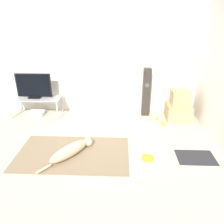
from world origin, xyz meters
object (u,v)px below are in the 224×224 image
at_px(tennis_ball_by_boxes, 162,123).
at_px(cardboard_box_upper, 181,98).
at_px(tennis_ball_loose_on_carpet, 164,125).
at_px(tv_stand, 36,99).
at_px(tennis_ball_near_speaker, 157,119).
at_px(game_console, 37,113).
at_px(cardboard_box_lower, 178,112).
at_px(frisbee, 148,158).
at_px(tv, 34,86).
at_px(dog, 72,150).
at_px(floor_speaker, 146,92).

bearing_deg(tennis_ball_by_boxes, cardboard_box_upper, 35.79).
bearing_deg(tennis_ball_loose_on_carpet, tv_stand, 171.25).
height_order(tennis_ball_near_speaker, game_console, game_console).
height_order(cardboard_box_upper, tennis_ball_near_speaker, cardboard_box_upper).
xyz_separation_m(cardboard_box_upper, tennis_ball_loose_on_carpet, (-0.38, -0.38, -0.49)).
height_order(cardboard_box_lower, cardboard_box_upper, cardboard_box_upper).
height_order(frisbee, tv_stand, tv_stand).
bearing_deg(tv, tennis_ball_near_speaker, -3.53).
bearing_deg(tennis_ball_loose_on_carpet, dog, -146.60).
bearing_deg(game_console, floor_speaker, 3.41).
distance_m(cardboard_box_lower, tennis_ball_by_boxes, 0.52).
bearing_deg(dog, cardboard_box_upper, 35.78).
relative_size(frisbee, tennis_ball_loose_on_carpet, 3.24).
relative_size(cardboard_box_lower, cardboard_box_upper, 1.32).
bearing_deg(cardboard_box_lower, tennis_ball_by_boxes, -142.62).
height_order(floor_speaker, tennis_ball_by_boxes, floor_speaker).
relative_size(floor_speaker, game_console, 3.17).
distance_m(cardboard_box_upper, tv_stand, 3.36).
distance_m(dog, tennis_ball_near_speaker, 2.22).
height_order(frisbee, tennis_ball_near_speaker, tennis_ball_near_speaker).
bearing_deg(cardboard_box_upper, tennis_ball_by_boxes, -144.21).
xyz_separation_m(tennis_ball_by_boxes, game_console, (-2.97, 0.37, 0.01)).
bearing_deg(tennis_ball_loose_on_carpet, tennis_ball_by_boxes, 111.02).
distance_m(tennis_ball_by_boxes, game_console, 2.99).
xyz_separation_m(tv_stand, tv, (-0.00, 0.00, 0.33)).
xyz_separation_m(floor_speaker, tennis_ball_loose_on_carpet, (0.37, -0.61, -0.54)).
bearing_deg(floor_speaker, tennis_ball_near_speaker, -52.92).
distance_m(dog, tennis_ball_loose_on_carpet, 2.14).
bearing_deg(tennis_ball_by_boxes, tennis_ball_near_speaker, 114.36).
bearing_deg(cardboard_box_upper, tennis_ball_loose_on_carpet, -134.76).
xyz_separation_m(frisbee, floor_speaker, (0.12, 1.82, 0.56)).
relative_size(tennis_ball_by_boxes, tennis_ball_loose_on_carpet, 1.00).
bearing_deg(tennis_ball_near_speaker, floor_speaker, 127.08).
height_order(floor_speaker, game_console, floor_speaker).
height_order(frisbee, cardboard_box_upper, cardboard_box_upper).
distance_m(tv_stand, tennis_ball_loose_on_carpet, 3.03).
distance_m(frisbee, game_console, 3.02).
height_order(dog, cardboard_box_lower, cardboard_box_lower).
xyz_separation_m(cardboard_box_upper, tv_stand, (-3.35, 0.07, -0.12)).
bearing_deg(cardboard_box_lower, tennis_ball_near_speaker, -167.78).
xyz_separation_m(dog, tv_stand, (-1.18, 1.64, 0.29)).
bearing_deg(tv_stand, frisbee, -33.97).
height_order(cardboard_box_lower, floor_speaker, floor_speaker).
height_order(tennis_ball_by_boxes, game_console, game_console).
distance_m(frisbee, floor_speaker, 1.91).
relative_size(frisbee, cardboard_box_lower, 0.40).
xyz_separation_m(dog, cardboard_box_lower, (2.15, 1.57, 0.06)).
relative_size(tv_stand, tennis_ball_loose_on_carpet, 17.74).
bearing_deg(tennis_ball_near_speaker, tv_stand, 176.53).
bearing_deg(tv, tennis_ball_by_boxes, -7.26).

